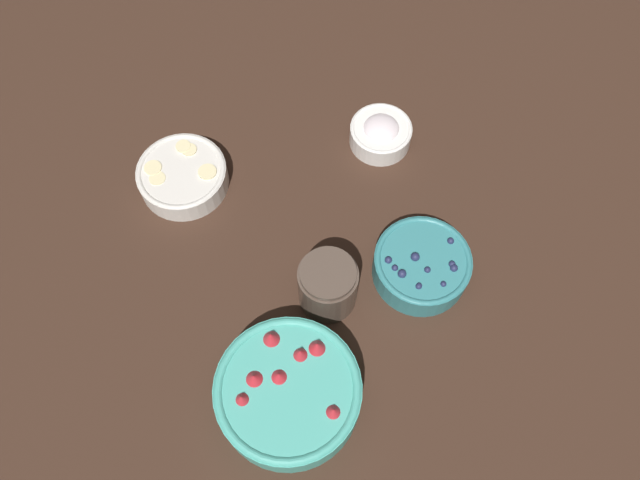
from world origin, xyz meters
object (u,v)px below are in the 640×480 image
bowl_bananas (183,175)px  bowl_cream (381,133)px  jar_chocolate (328,286)px  bowl_blueberries (422,265)px  bowl_strawberries (288,392)px

bowl_bananas → bowl_cream: size_ratio=1.40×
bowl_cream → jar_chocolate: (0.25, -0.23, 0.02)m
bowl_blueberries → bowl_bananas: 0.46m
bowl_strawberries → bowl_cream: bearing=136.4°
bowl_blueberries → bowl_cream: bowl_blueberries is taller
bowl_strawberries → bowl_bananas: 0.45m
bowl_bananas → bowl_blueberries: bearing=41.6°
bowl_strawberries → bowl_cream: bowl_strawberries is taller
bowl_bananas → bowl_strawberries: bearing=1.8°
bowl_bananas → jar_chocolate: 0.35m
bowl_strawberries → bowl_bananas: (-0.45, -0.01, -0.02)m
bowl_cream → bowl_strawberries: bearing=-43.6°
bowl_blueberries → jar_chocolate: size_ratio=1.53×
bowl_blueberries → jar_chocolate: bearing=-99.4°
bowl_strawberries → bowl_blueberries: 0.31m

